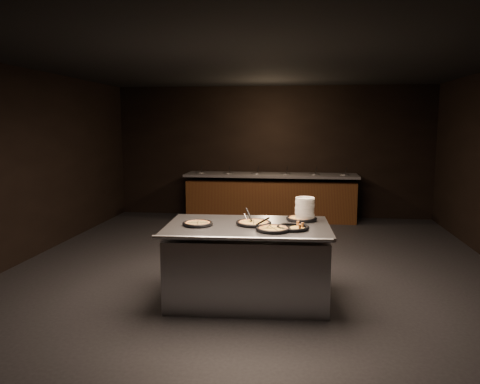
{
  "coord_description": "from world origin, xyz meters",
  "views": [
    {
      "loc": [
        0.63,
        -6.47,
        2.06
      ],
      "look_at": [
        -0.25,
        0.3,
        1.07
      ],
      "focal_mm": 35.0,
      "sensor_mm": 36.0,
      "label": 1
    }
  ],
  "objects_px": {
    "pan_cheese_whole": "(254,223)",
    "serving_counter": "(248,264)",
    "plate_stack": "(305,209)",
    "pan_veggie_whole": "(198,224)"
  },
  "relations": [
    {
      "from": "plate_stack",
      "to": "pan_cheese_whole",
      "type": "xyz_separation_m",
      "value": [
        -0.59,
        -0.31,
        -0.12
      ]
    },
    {
      "from": "plate_stack",
      "to": "serving_counter",
      "type": "bearing_deg",
      "value": -152.68
    },
    {
      "from": "plate_stack",
      "to": "pan_veggie_whole",
      "type": "height_order",
      "value": "plate_stack"
    },
    {
      "from": "serving_counter",
      "to": "plate_stack",
      "type": "height_order",
      "value": "plate_stack"
    },
    {
      "from": "pan_veggie_whole",
      "to": "pan_cheese_whole",
      "type": "bearing_deg",
      "value": 10.76
    },
    {
      "from": "serving_counter",
      "to": "pan_veggie_whole",
      "type": "relative_size",
      "value": 5.49
    },
    {
      "from": "serving_counter",
      "to": "pan_veggie_whole",
      "type": "height_order",
      "value": "pan_veggie_whole"
    },
    {
      "from": "serving_counter",
      "to": "pan_veggie_whole",
      "type": "distance_m",
      "value": 0.76
    },
    {
      "from": "pan_cheese_whole",
      "to": "serving_counter",
      "type": "bearing_deg",
      "value": -158.83
    },
    {
      "from": "plate_stack",
      "to": "pan_veggie_whole",
      "type": "xyz_separation_m",
      "value": [
        -1.23,
        -0.43,
        -0.12
      ]
    }
  ]
}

